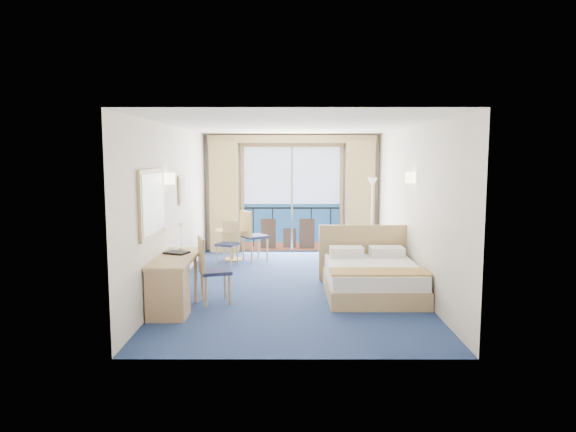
# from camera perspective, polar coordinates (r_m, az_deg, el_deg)

# --- Properties ---
(floor) EXTENTS (6.50, 6.50, 0.00)m
(floor) POSITION_cam_1_polar(r_m,az_deg,el_deg) (8.89, 0.55, -7.65)
(floor) COLOR navy
(floor) RESTS_ON ground
(room_walls) EXTENTS (4.04, 6.54, 2.72)m
(room_walls) POSITION_cam_1_polar(r_m,az_deg,el_deg) (8.62, 0.56, 3.87)
(room_walls) COLOR #F0E4D0
(room_walls) RESTS_ON ground
(balcony_door) EXTENTS (2.36, 0.03, 2.52)m
(balcony_door) POSITION_cam_1_polar(r_m,az_deg,el_deg) (11.88, 0.40, 1.58)
(balcony_door) COLOR navy
(balcony_door) RESTS_ON room_walls
(curtain_left) EXTENTS (0.65, 0.22, 2.55)m
(curtain_left) POSITION_cam_1_polar(r_m,az_deg,el_deg) (11.81, -7.10, 2.14)
(curtain_left) COLOR tan
(curtain_left) RESTS_ON room_walls
(curtain_right) EXTENTS (0.65, 0.22, 2.55)m
(curtain_right) POSITION_cam_1_polar(r_m,az_deg,el_deg) (11.83, 7.97, 2.14)
(curtain_right) COLOR tan
(curtain_right) RESTS_ON room_walls
(pelmet) EXTENTS (3.80, 0.25, 0.18)m
(pelmet) POSITION_cam_1_polar(r_m,az_deg,el_deg) (11.72, 0.45, 8.54)
(pelmet) COLOR tan
(pelmet) RESTS_ON room_walls
(mirror) EXTENTS (0.05, 1.25, 0.95)m
(mirror) POSITION_cam_1_polar(r_m,az_deg,el_deg) (7.39, -14.81, 1.40)
(mirror) COLOR tan
(mirror) RESTS_ON room_walls
(wall_print) EXTENTS (0.04, 0.42, 0.52)m
(wall_print) POSITION_cam_1_polar(r_m,az_deg,el_deg) (9.28, -11.74, 2.83)
(wall_print) COLOR tan
(wall_print) RESTS_ON room_walls
(sconce_left) EXTENTS (0.18, 0.18, 0.18)m
(sconce_left) POSITION_cam_1_polar(r_m,az_deg,el_deg) (8.24, -13.06, 4.07)
(sconce_left) COLOR #FDEBB1
(sconce_left) RESTS_ON room_walls
(sconce_right) EXTENTS (0.18, 0.18, 0.18)m
(sconce_right) POSITION_cam_1_polar(r_m,az_deg,el_deg) (8.71, 13.48, 4.19)
(sconce_right) COLOR #FDEBB1
(sconce_right) RESTS_ON room_walls
(bed) EXTENTS (1.59, 1.89, 1.00)m
(bed) POSITION_cam_1_polar(r_m,az_deg,el_deg) (8.37, 9.26, -6.68)
(bed) COLOR tan
(bed) RESTS_ON ground
(nightstand) EXTENTS (0.38, 0.36, 0.49)m
(nightstand) POSITION_cam_1_polar(r_m,az_deg,el_deg) (9.87, 11.01, -4.86)
(nightstand) COLOR #A77E58
(nightstand) RESTS_ON ground
(phone) EXTENTS (0.21, 0.19, 0.08)m
(phone) POSITION_cam_1_polar(r_m,az_deg,el_deg) (9.80, 11.26, -3.26)
(phone) COLOR silver
(phone) RESTS_ON nightstand
(armchair) EXTENTS (0.97, 0.98, 0.66)m
(armchair) POSITION_cam_1_polar(r_m,az_deg,el_deg) (10.61, 8.84, -3.55)
(armchair) COLOR #3F424D
(armchair) RESTS_ON ground
(floor_lamp) EXTENTS (0.24, 0.24, 1.73)m
(floor_lamp) POSITION_cam_1_polar(r_m,az_deg,el_deg) (11.38, 9.34, 2.11)
(floor_lamp) COLOR silver
(floor_lamp) RESTS_ON ground
(desk) EXTENTS (0.54, 1.59, 0.74)m
(desk) POSITION_cam_1_polar(r_m,az_deg,el_deg) (7.34, -12.99, -7.60)
(desk) COLOR tan
(desk) RESTS_ON ground
(desk_chair) EXTENTS (0.55, 0.55, 1.01)m
(desk_chair) POSITION_cam_1_polar(r_m,az_deg,el_deg) (7.76, -8.72, -5.55)
(desk_chair) COLOR #1F2448
(desk_chair) RESTS_ON ground
(folder) EXTENTS (0.40, 0.36, 0.03)m
(folder) POSITION_cam_1_polar(r_m,az_deg,el_deg) (7.90, -12.27, -3.99)
(folder) COLOR black
(folder) RESTS_ON desk
(desk_lamp) EXTENTS (0.11, 0.11, 0.41)m
(desk_lamp) POSITION_cam_1_polar(r_m,az_deg,el_deg) (8.13, -11.82, -1.59)
(desk_lamp) COLOR silver
(desk_lamp) RESTS_ON desk
(round_table) EXTENTS (0.73, 0.73, 0.66)m
(round_table) POSITION_cam_1_polar(r_m,az_deg,el_deg) (10.92, -6.20, -2.33)
(round_table) COLOR tan
(round_table) RESTS_ON ground
(table_chair_a) EXTENTS (0.64, 0.64, 1.06)m
(table_chair_a) POSITION_cam_1_polar(r_m,az_deg,el_deg) (10.83, -4.11, -1.85)
(table_chair_a) COLOR #1F2448
(table_chair_a) RESTS_ON ground
(table_chair_b) EXTENTS (0.49, 0.50, 0.88)m
(table_chair_b) POSITION_cam_1_polar(r_m,az_deg,el_deg) (10.52, -6.59, -2.68)
(table_chair_b) COLOR #1F2448
(table_chair_b) RESTS_ON ground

